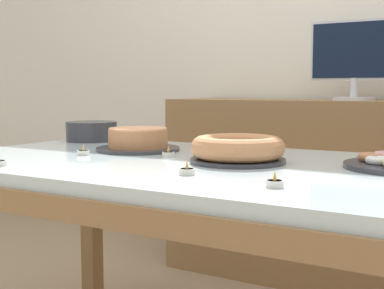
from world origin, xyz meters
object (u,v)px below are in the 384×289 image
object	(u,v)px
cake_golden_bundt	(238,149)
plate_stack	(92,131)
cake_chocolate_round	(138,141)
tealight_near_front	(83,152)
computer_monitor	(355,60)
tealight_right_edge	(168,154)
tealight_left_edge	(187,171)
tealight_centre	(275,183)

from	to	relation	value
cake_golden_bundt	plate_stack	world-z (taller)	plate_stack
cake_chocolate_round	tealight_near_front	distance (m)	0.21
computer_monitor	tealight_right_edge	xyz separation A→B (m)	(-0.29, -1.17, -0.34)
cake_chocolate_round	plate_stack	world-z (taller)	same
tealight_left_edge	tealight_centre	size ratio (longest dim) A/B	1.00
cake_chocolate_round	tealight_right_edge	bearing A→B (deg)	-26.08
cake_golden_bundt	plate_stack	distance (m)	0.86
tealight_centre	tealight_right_edge	size ratio (longest dim) A/B	1.00
tealight_left_edge	tealight_centre	distance (m)	0.26
plate_stack	tealight_centre	bearing A→B (deg)	-29.98
tealight_right_edge	plate_stack	bearing A→B (deg)	153.53
tealight_centre	tealight_right_edge	world-z (taller)	same
plate_stack	tealight_left_edge	world-z (taller)	plate_stack
computer_monitor	cake_chocolate_round	size ratio (longest dim) A/B	1.45
cake_golden_bundt	tealight_left_edge	size ratio (longest dim) A/B	7.07
tealight_left_edge	tealight_centre	xyz separation A→B (m)	(0.26, -0.05, 0.00)
tealight_centre	tealight_left_edge	bearing A→B (deg)	168.82
cake_chocolate_round	tealight_left_edge	bearing A→B (deg)	-41.11
cake_golden_bundt	tealight_near_front	bearing A→B (deg)	-168.88
plate_stack	tealight_left_edge	bearing A→B (deg)	-34.90
cake_chocolate_round	tealight_left_edge	distance (m)	0.56
plate_stack	tealight_left_edge	xyz separation A→B (m)	(0.80, -0.56, -0.03)
cake_golden_bundt	tealight_right_edge	size ratio (longest dim) A/B	7.07
tealight_left_edge	tealight_centre	world-z (taller)	same
tealight_centre	tealight_near_front	world-z (taller)	same
tealight_right_edge	cake_chocolate_round	bearing A→B (deg)	153.92
cake_golden_bundt	tealight_centre	bearing A→B (deg)	-52.75
tealight_right_edge	tealight_near_front	bearing A→B (deg)	-157.72
tealight_near_front	cake_golden_bundt	bearing A→B (deg)	11.12
tealight_right_edge	tealight_centre	bearing A→B (deg)	-33.71
tealight_left_edge	tealight_centre	bearing A→B (deg)	-11.18
cake_golden_bundt	tealight_near_front	xyz separation A→B (m)	(-0.51, -0.10, -0.03)
cake_chocolate_round	plate_stack	size ratio (longest dim) A/B	1.39
plate_stack	tealight_near_front	bearing A→B (deg)	-52.00
cake_golden_bundt	tealight_right_edge	bearing A→B (deg)	178.37
computer_monitor	tealight_near_front	bearing A→B (deg)	-113.52
cake_golden_bundt	tealight_left_edge	xyz separation A→B (m)	(-0.01, -0.27, -0.03)
cake_chocolate_round	cake_golden_bundt	bearing A→B (deg)	-12.76
tealight_near_front	cake_chocolate_round	bearing A→B (deg)	69.32
tealight_right_edge	tealight_left_edge	bearing A→B (deg)	-49.58
cake_chocolate_round	tealight_centre	size ratio (longest dim) A/B	7.32
cake_chocolate_round	cake_golden_bundt	world-z (taller)	cake_chocolate_round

